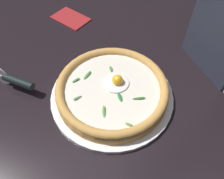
{
  "coord_description": "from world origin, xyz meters",
  "views": [
    {
      "loc": [
        -0.24,
        -0.3,
        0.52
      ],
      "look_at": [
        0.01,
        -0.02,
        0.03
      ],
      "focal_mm": 35.77,
      "sensor_mm": 36.0,
      "label": 1
    }
  ],
  "objects_px": {
    "pizza": "(112,89)",
    "table_knife": "(223,82)",
    "pizza_cutter": "(13,79)",
    "folded_napkin": "(71,18)"
  },
  "relations": [
    {
      "from": "folded_napkin",
      "to": "table_knife",
      "type": "bearing_deg",
      "value": -73.16
    },
    {
      "from": "pizza",
      "to": "table_knife",
      "type": "bearing_deg",
      "value": -31.16
    },
    {
      "from": "table_knife",
      "to": "pizza_cutter",
      "type": "bearing_deg",
      "value": 142.0
    },
    {
      "from": "pizza_cutter",
      "to": "pizza",
      "type": "bearing_deg",
      "value": -46.16
    },
    {
      "from": "pizza",
      "to": "pizza_cutter",
      "type": "bearing_deg",
      "value": 133.84
    },
    {
      "from": "pizza_cutter",
      "to": "folded_napkin",
      "type": "xyz_separation_m",
      "value": [
        0.31,
        0.19,
        -0.03
      ]
    },
    {
      "from": "pizza",
      "to": "table_knife",
      "type": "height_order",
      "value": "pizza"
    },
    {
      "from": "table_knife",
      "to": "folded_napkin",
      "type": "bearing_deg",
      "value": 106.84
    },
    {
      "from": "pizza",
      "to": "pizza_cutter",
      "type": "height_order",
      "value": "pizza_cutter"
    },
    {
      "from": "pizza",
      "to": "folded_napkin",
      "type": "bearing_deg",
      "value": 73.45
    }
  ]
}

